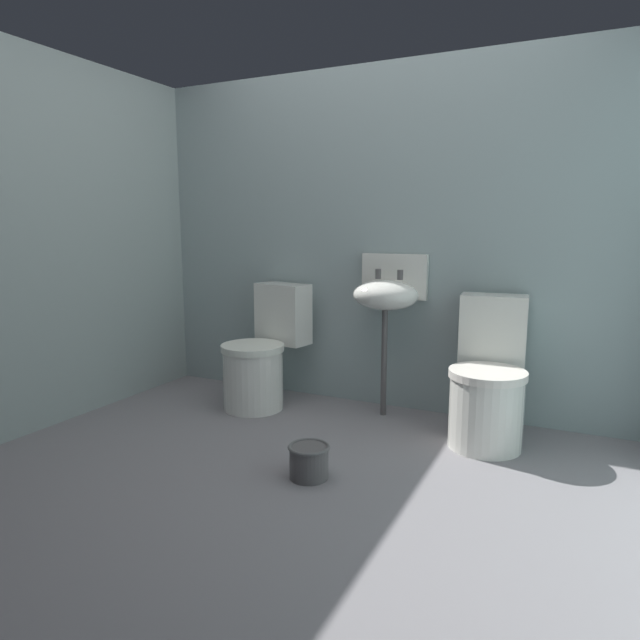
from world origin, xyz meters
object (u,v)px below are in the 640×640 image
Objects in this scene: toilet_right at (488,384)px; bucket at (309,461)px; toilet_left at (262,357)px; sink at (387,294)px.

toilet_right is 3.94× the size of bucket.
toilet_left is at bearing 132.65° from bucket.
toilet_left is 0.79× the size of sink.
bucket is at bearing 45.45° from toilet_right.
toilet_left reaches higher than bucket.
sink is at bearing 88.90° from bucket.
sink is (0.77, 0.19, 0.43)m from toilet_left.
toilet_left is at bearing -166.38° from sink.
toilet_left and toilet_right have the same top height.
bucket is (0.75, -0.82, -0.24)m from toilet_left.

